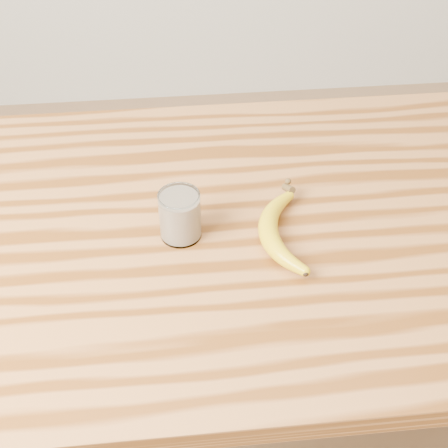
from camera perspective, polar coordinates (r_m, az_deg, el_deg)
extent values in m
cube|color=#985D2F|center=(1.12, 5.88, -0.28)|extent=(1.20, 0.80, 0.04)
cylinder|color=brown|center=(1.70, -15.64, -5.14)|extent=(0.06, 0.06, 0.86)
cylinder|color=white|center=(1.05, -4.05, 0.80)|extent=(0.07, 0.07, 0.09)
torus|color=white|center=(1.02, -4.16, 2.62)|extent=(0.07, 0.07, 0.00)
cylinder|color=#EDE6C7|center=(1.05, -4.04, 0.66)|extent=(0.07, 0.07, 0.08)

